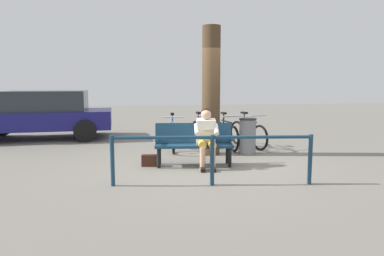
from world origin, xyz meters
name	(u,v)px	position (x,y,z in m)	size (l,w,h in m)	color
ground_plane	(207,166)	(0.00, 0.00, 0.00)	(40.00, 40.00, 0.00)	slate
bench	(194,141)	(0.25, -0.19, 0.51)	(1.64, 0.62, 0.87)	navy
person_reading	(206,134)	(0.02, 0.00, 0.66)	(0.52, 0.79, 1.20)	white
handbag	(149,160)	(1.18, -0.19, 0.12)	(0.30, 0.14, 0.24)	#3F1E14
tree_trunk	(211,91)	(-0.32, -1.23, 1.51)	(0.43, 0.43, 3.02)	#4C3823
litter_bin	(247,136)	(-1.19, -1.11, 0.43)	(0.41, 0.41, 0.87)	slate
bicycle_purple	(248,134)	(-1.46, -1.97, 0.36)	(0.66, 1.61, 0.94)	black
bicycle_green	(226,135)	(-0.86, -1.92, 0.36)	(0.48, 1.67, 0.94)	black
bicycle_orange	(200,134)	(-0.21, -2.12, 0.36)	(0.48, 1.68, 0.94)	black
bicycle_red	(173,136)	(0.54, -1.90, 0.36)	(0.48, 1.68, 0.94)	black
railing_fence	(212,150)	(0.15, 1.29, 0.60)	(3.37, 0.42, 0.85)	navy
parked_car	(43,114)	(4.32, -4.24, 0.77)	(4.32, 2.26, 1.47)	navy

